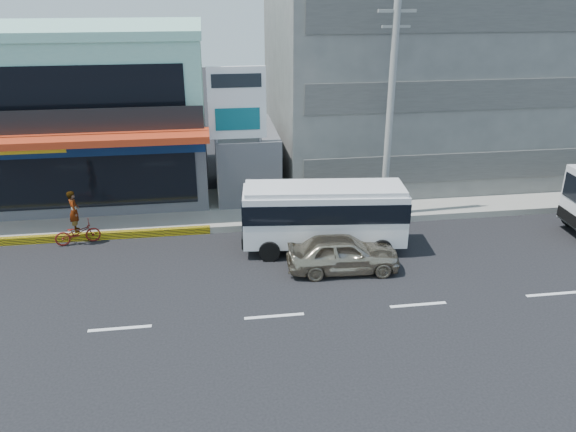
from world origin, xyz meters
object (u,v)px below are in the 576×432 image
object	(u,v)px
concrete_building	(420,46)
satellite_dish	(246,131)
billboard	(237,111)
minibus	(324,212)
sedan	(343,253)
motorcycle_rider	(77,227)
shop_building	(86,114)
utility_pole_near	(390,110)

from	to	relation	value
concrete_building	satellite_dish	distance (m)	11.30
billboard	satellite_dish	bearing A→B (deg)	74.48
minibus	sedan	xyz separation A→B (m)	(0.36, -2.00, -0.91)
minibus	motorcycle_rider	distance (m)	10.41
minibus	shop_building	bearing A→B (deg)	139.43
minibus	motorcycle_rider	world-z (taller)	minibus
shop_building	satellite_dish	distance (m)	8.54
concrete_building	sedan	world-z (taller)	concrete_building
minibus	sedan	distance (m)	2.23
satellite_dish	utility_pole_near	distance (m)	7.17
shop_building	utility_pole_near	bearing A→B (deg)	-25.06
satellite_dish	minibus	size ratio (longest dim) A/B	0.22
concrete_building	utility_pole_near	xyz separation A→B (m)	(-4.00, -7.60, -1.85)
shop_building	billboard	bearing A→B (deg)	-32.32
shop_building	concrete_building	distance (m)	18.28
billboard	utility_pole_near	distance (m)	6.75
utility_pole_near	billboard	bearing A→B (deg)	164.52
shop_building	motorcycle_rider	size ratio (longest dim) A/B	5.23
shop_building	motorcycle_rider	world-z (taller)	shop_building
minibus	sedan	bearing A→B (deg)	-79.88
billboard	sedan	bearing A→B (deg)	-61.20
shop_building	utility_pole_near	world-z (taller)	utility_pole_near
satellite_dish	utility_pole_near	world-z (taller)	utility_pole_near
shop_building	satellite_dish	xyz separation A→B (m)	(8.00, -2.95, -0.42)
minibus	utility_pole_near	bearing A→B (deg)	37.42
shop_building	concrete_building	size ratio (longest dim) A/B	0.77
billboard	utility_pole_near	xyz separation A→B (m)	(6.50, -1.80, 0.22)
shop_building	minibus	bearing A→B (deg)	-40.57
billboard	minibus	distance (m)	6.30
satellite_dish	shop_building	bearing A→B (deg)	159.79
concrete_building	minibus	size ratio (longest dim) A/B	2.36
shop_building	minibus	world-z (taller)	shop_building
utility_pole_near	minibus	size ratio (longest dim) A/B	1.48
shop_building	sedan	distance (m)	15.97
utility_pole_near	minibus	bearing A→B (deg)	-142.58
billboard	motorcycle_rider	world-z (taller)	billboard
motorcycle_rider	shop_building	bearing A→B (deg)	93.64
satellite_dish	billboard	distance (m)	2.31
motorcycle_rider	utility_pole_near	bearing A→B (deg)	2.54
satellite_dish	sedan	size ratio (longest dim) A/B	0.35
sedan	motorcycle_rider	distance (m)	11.27
satellite_dish	minibus	world-z (taller)	satellite_dish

